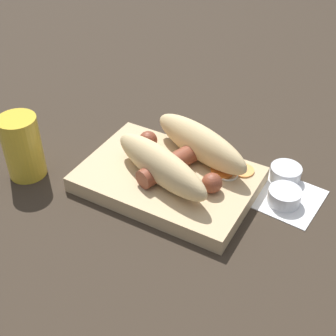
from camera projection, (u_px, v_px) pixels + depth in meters
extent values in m
plane|color=#33281E|center=(168.00, 186.00, 0.75)|extent=(3.00, 3.00, 0.00)
cube|color=tan|center=(168.00, 179.00, 0.75)|extent=(0.27, 0.18, 0.03)
ellipsoid|color=#DBBC84|center=(160.00, 165.00, 0.70)|extent=(0.20, 0.10, 0.06)
ellipsoid|color=#DBBC84|center=(200.00, 143.00, 0.75)|extent=(0.20, 0.10, 0.06)
cylinder|color=brown|center=(178.00, 160.00, 0.74)|extent=(0.08, 0.15, 0.03)
sphere|color=brown|center=(212.00, 183.00, 0.69)|extent=(0.03, 0.03, 0.03)
sphere|color=brown|center=(148.00, 140.00, 0.78)|extent=(0.03, 0.03, 0.03)
cylinder|color=#F99E4C|center=(243.00, 170.00, 0.74)|extent=(0.05, 0.05, 0.00)
cylinder|color=orange|center=(218.00, 169.00, 0.74)|extent=(0.04, 0.04, 0.00)
cylinder|color=orange|center=(222.00, 172.00, 0.74)|extent=(0.05, 0.05, 0.00)
torus|color=silver|center=(228.00, 174.00, 0.73)|extent=(0.03, 0.03, 0.00)
cube|color=white|center=(286.00, 197.00, 0.73)|extent=(0.11, 0.11, 0.00)
cylinder|color=silver|center=(284.00, 197.00, 0.71)|extent=(0.05, 0.05, 0.02)
cylinder|color=#4C662D|center=(284.00, 200.00, 0.72)|extent=(0.04, 0.04, 0.01)
cylinder|color=silver|center=(285.00, 174.00, 0.76)|extent=(0.05, 0.05, 0.02)
cylinder|color=gold|center=(285.00, 177.00, 0.76)|extent=(0.04, 0.04, 0.01)
cylinder|color=gold|center=(23.00, 147.00, 0.75)|extent=(0.06, 0.06, 0.11)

